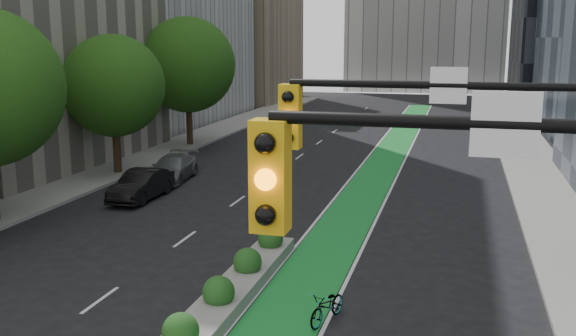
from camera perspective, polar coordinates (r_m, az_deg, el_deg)
The scene contains 10 objects.
sidewalk_left at distance 40.19m, azimuth -13.74°, elevation 0.47°, with size 3.60×90.00×0.15m, color gray.
sidewalk_right at distance 35.61m, azimuth 21.86°, elevation -1.42°, with size 3.60×90.00×0.15m, color gray.
bike_lane_paint at distance 40.48m, azimuth 8.59°, elevation 0.65°, with size 2.20×70.00×0.01m, color #198C32.
tree_midfar at distance 36.58m, azimuth -15.25°, elevation 7.05°, with size 5.60×5.60×7.76m.
tree_far at distance 45.45m, azimuth -8.91°, elevation 9.04°, with size 6.60×6.60×9.00m.
signal_right at distance 10.44m, azimuth 21.80°, elevation -4.33°, with size 5.82×0.51×7.20m.
median_planter at distance 19.06m, azimuth -5.04°, elevation -10.55°, with size 1.20×10.26×1.10m.
bicycle at distance 17.63m, azimuth 3.53°, elevation -12.15°, with size 0.59×1.70×0.89m, color gray.
parked_car_left_mid at distance 31.07m, azimuth -12.91°, elevation -1.48°, with size 1.48×4.26×1.40m, color black.
parked_car_left_far at distance 34.97m, azimuth -10.24°, elevation 0.00°, with size 1.88×4.62×1.34m, color slate.
Camera 1 is at (7.36, -9.54, 7.50)m, focal length 40.00 mm.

